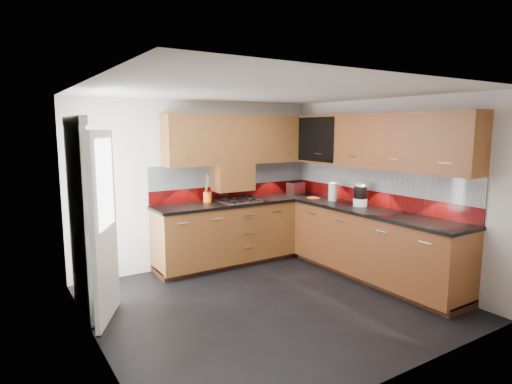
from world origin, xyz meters
TOP-DOWN VIEW (x-y plane):
  - room at (0.00, 0.00)m, footprint 4.00×3.80m
  - base_cabinets at (1.07, 0.72)m, footprint 2.70×3.20m
  - countertop at (1.05, 0.70)m, footprint 2.72×3.22m
  - backsplash at (1.28, 0.93)m, footprint 2.70×3.20m
  - upper_cabinets at (1.23, 0.78)m, footprint 2.50×3.20m
  - extractor_hood at (0.45, 1.64)m, footprint 0.60×0.33m
  - glass_cabinet at (1.71, 1.07)m, footprint 0.32×0.80m
  - back_door at (-1.78, 0.75)m, footprint 0.42×1.19m
  - gas_hob at (0.45, 1.47)m, footprint 0.58×0.51m
  - utensil_pot at (0.02, 1.63)m, footprint 0.12×0.12m
  - toaster at (1.57, 1.54)m, footprint 0.30×0.21m
  - food_processor at (1.67, 0.22)m, footprint 0.19×0.19m
  - paper_towel at (1.66, 0.76)m, footprint 0.16×0.16m
  - orange_cloth at (1.55, 1.08)m, footprint 0.17×0.15m

SIDE VIEW (x-z plane):
  - base_cabinets at x=1.07m, z-range -0.04..0.91m
  - countertop at x=1.05m, z-range 0.90..0.94m
  - orange_cloth at x=1.55m, z-range 0.94..0.96m
  - gas_hob at x=0.45m, z-range 0.93..0.98m
  - back_door at x=-1.78m, z-range 0.01..2.05m
  - utensil_pot at x=0.02m, z-range 0.82..1.25m
  - toaster at x=1.57m, z-range 0.94..1.14m
  - paper_towel at x=1.66m, z-range 0.94..1.21m
  - food_processor at x=1.67m, z-range 0.93..1.25m
  - backsplash at x=1.28m, z-range 0.94..1.48m
  - extractor_hood at x=0.45m, z-range 1.08..1.48m
  - room at x=0.00m, z-range 0.18..2.82m
  - upper_cabinets at x=1.23m, z-range 1.48..2.20m
  - glass_cabinet at x=1.71m, z-range 1.54..2.20m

